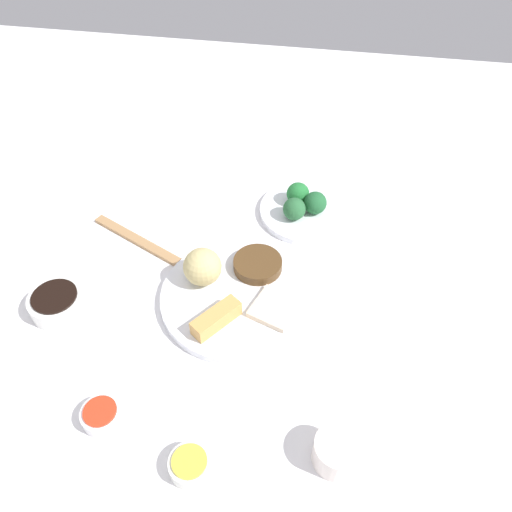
{
  "coord_description": "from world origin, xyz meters",
  "views": [
    {
      "loc": [
        -0.58,
        -0.19,
        0.76
      ],
      "look_at": [
        0.08,
        -0.07,
        0.06
      ],
      "focal_mm": 35.13,
      "sensor_mm": 36.0,
      "label": 1
    }
  ],
  "objects_px": {
    "main_plate": "(238,297)",
    "broccoli_plate": "(307,211)",
    "sauce_ramekin_sweet_and_sour": "(102,416)",
    "sauce_ramekin_hot_mustard": "(190,465)",
    "chopsticks_pair": "(137,240)",
    "soy_sauce_bowl": "(57,303)",
    "teacup": "(337,452)"
  },
  "relations": [
    {
      "from": "main_plate",
      "to": "sauce_ramekin_hot_mustard",
      "type": "distance_m",
      "value": 0.32
    },
    {
      "from": "sauce_ramekin_sweet_and_sour",
      "to": "sauce_ramekin_hot_mustard",
      "type": "bearing_deg",
      "value": -108.02
    },
    {
      "from": "sauce_ramekin_hot_mustard",
      "to": "chopsticks_pair",
      "type": "xyz_separation_m",
      "value": [
        0.44,
        0.23,
        -0.01
      ]
    },
    {
      "from": "soy_sauce_bowl",
      "to": "sauce_ramekin_sweet_and_sour",
      "type": "distance_m",
      "value": 0.25
    },
    {
      "from": "broccoli_plate",
      "to": "teacup",
      "type": "height_order",
      "value": "teacup"
    },
    {
      "from": "soy_sauce_bowl",
      "to": "sauce_ramekin_sweet_and_sour",
      "type": "bearing_deg",
      "value": -139.76
    },
    {
      "from": "main_plate",
      "to": "broccoli_plate",
      "type": "bearing_deg",
      "value": -21.02
    },
    {
      "from": "main_plate",
      "to": "chopsticks_pair",
      "type": "height_order",
      "value": "main_plate"
    },
    {
      "from": "broccoli_plate",
      "to": "soy_sauce_bowl",
      "type": "distance_m",
      "value": 0.54
    },
    {
      "from": "sauce_ramekin_sweet_and_sour",
      "to": "chopsticks_pair",
      "type": "relative_size",
      "value": 0.27
    },
    {
      "from": "main_plate",
      "to": "teacup",
      "type": "distance_m",
      "value": 0.33
    },
    {
      "from": "soy_sauce_bowl",
      "to": "sauce_ramekin_hot_mustard",
      "type": "relative_size",
      "value": 1.59
    },
    {
      "from": "main_plate",
      "to": "sauce_ramekin_sweet_and_sour",
      "type": "relative_size",
      "value": 4.69
    },
    {
      "from": "teacup",
      "to": "main_plate",
      "type": "bearing_deg",
      "value": 36.41
    },
    {
      "from": "sauce_ramekin_sweet_and_sour",
      "to": "teacup",
      "type": "relative_size",
      "value": 0.89
    },
    {
      "from": "broccoli_plate",
      "to": "main_plate",
      "type": "bearing_deg",
      "value": 158.98
    },
    {
      "from": "broccoli_plate",
      "to": "teacup",
      "type": "distance_m",
      "value": 0.54
    },
    {
      "from": "broccoli_plate",
      "to": "sauce_ramekin_sweet_and_sour",
      "type": "relative_size",
      "value": 3.36
    },
    {
      "from": "broccoli_plate",
      "to": "sauce_ramekin_sweet_and_sour",
      "type": "height_order",
      "value": "sauce_ramekin_sweet_and_sour"
    },
    {
      "from": "sauce_ramekin_sweet_and_sour",
      "to": "sauce_ramekin_hot_mustard",
      "type": "height_order",
      "value": "same"
    },
    {
      "from": "sauce_ramekin_sweet_and_sour",
      "to": "sauce_ramekin_hot_mustard",
      "type": "relative_size",
      "value": 1.0
    },
    {
      "from": "main_plate",
      "to": "broccoli_plate",
      "type": "relative_size",
      "value": 1.4
    },
    {
      "from": "soy_sauce_bowl",
      "to": "broccoli_plate",
      "type": "bearing_deg",
      "value": -50.79
    },
    {
      "from": "teacup",
      "to": "broccoli_plate",
      "type": "bearing_deg",
      "value": 10.18
    },
    {
      "from": "broccoli_plate",
      "to": "sauce_ramekin_sweet_and_sour",
      "type": "bearing_deg",
      "value": 153.86
    },
    {
      "from": "sauce_ramekin_hot_mustard",
      "to": "broccoli_plate",
      "type": "bearing_deg",
      "value": -10.55
    },
    {
      "from": "broccoli_plate",
      "to": "soy_sauce_bowl",
      "type": "bearing_deg",
      "value": 129.21
    },
    {
      "from": "chopsticks_pair",
      "to": "main_plate",
      "type": "bearing_deg",
      "value": -116.14
    },
    {
      "from": "main_plate",
      "to": "sauce_ramekin_hot_mustard",
      "type": "height_order",
      "value": "sauce_ramekin_hot_mustard"
    },
    {
      "from": "main_plate",
      "to": "soy_sauce_bowl",
      "type": "bearing_deg",
      "value": 103.89
    },
    {
      "from": "main_plate",
      "to": "broccoli_plate",
      "type": "height_order",
      "value": "main_plate"
    },
    {
      "from": "main_plate",
      "to": "teacup",
      "type": "relative_size",
      "value": 4.18
    }
  ]
}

